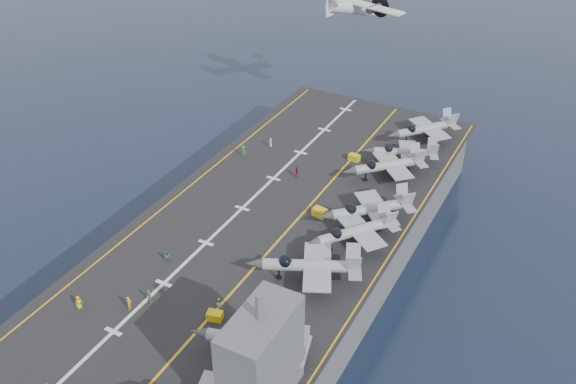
% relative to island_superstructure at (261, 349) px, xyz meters
% --- Properties ---
extents(ground, '(500.00, 500.00, 0.00)m').
position_rel_island_superstructure_xyz_m(ground, '(-15.00, 30.00, -17.90)').
color(ground, '#142135').
rests_on(ground, ground).
extents(hull, '(36.00, 90.00, 10.00)m').
position_rel_island_superstructure_xyz_m(hull, '(-15.00, 30.00, -12.90)').
color(hull, '#56595E').
rests_on(hull, ground).
extents(flight_deck, '(38.00, 92.00, 0.40)m').
position_rel_island_superstructure_xyz_m(flight_deck, '(-15.00, 30.00, -7.70)').
color(flight_deck, black).
rests_on(flight_deck, hull).
extents(foul_line, '(0.35, 90.00, 0.02)m').
position_rel_island_superstructure_xyz_m(foul_line, '(-12.00, 30.00, -7.48)').
color(foul_line, gold).
rests_on(foul_line, flight_deck).
extents(landing_centerline, '(0.50, 90.00, 0.02)m').
position_rel_island_superstructure_xyz_m(landing_centerline, '(-21.00, 30.00, -7.48)').
color(landing_centerline, silver).
rests_on(landing_centerline, flight_deck).
extents(deck_edge_port, '(0.25, 90.00, 0.02)m').
position_rel_island_superstructure_xyz_m(deck_edge_port, '(-32.00, 30.00, -7.48)').
color(deck_edge_port, gold).
rests_on(deck_edge_port, flight_deck).
extents(deck_edge_stbd, '(0.25, 90.00, 0.02)m').
position_rel_island_superstructure_xyz_m(deck_edge_stbd, '(3.50, 30.00, -7.48)').
color(deck_edge_stbd, gold).
rests_on(deck_edge_stbd, flight_deck).
extents(island_superstructure, '(5.00, 10.00, 15.00)m').
position_rel_island_superstructure_xyz_m(island_superstructure, '(0.00, 0.00, 0.00)').
color(island_superstructure, '#56595E').
rests_on(island_superstructure, flight_deck).
extents(fighter_jet_1, '(16.05, 12.71, 4.90)m').
position_rel_island_superstructure_xyz_m(fighter_jet_1, '(-3.56, 4.81, -5.05)').
color(fighter_jet_1, '#98A1A7').
rests_on(fighter_jet_1, flight_deck).
extents(fighter_jet_3, '(18.22, 15.74, 5.32)m').
position_rel_island_superstructure_xyz_m(fighter_jet_3, '(-4.00, 19.86, -4.84)').
color(fighter_jet_3, gray).
rests_on(fighter_jet_3, flight_deck).
extents(fighter_jet_4, '(16.20, 17.11, 4.95)m').
position_rel_island_superstructure_xyz_m(fighter_jet_4, '(-1.89, 29.92, -5.02)').
color(fighter_jet_4, '#90979F').
rests_on(fighter_jet_4, flight_deck).
extents(fighter_jet_5, '(17.47, 17.30, 5.12)m').
position_rel_island_superstructure_xyz_m(fighter_jet_5, '(-1.97, 36.08, -4.94)').
color(fighter_jet_5, '#A1A9B3').
rests_on(fighter_jet_5, flight_deck).
extents(fighter_jet_6, '(16.94, 16.92, 4.99)m').
position_rel_island_superstructure_xyz_m(fighter_jet_6, '(-4.25, 49.46, -5.01)').
color(fighter_jet_6, '#8E969C').
rests_on(fighter_jet_6, flight_deck).
extents(fighter_jet_7, '(15.20, 12.99, 4.46)m').
position_rel_island_superstructure_xyz_m(fighter_jet_7, '(-3.44, 55.41, -5.27)').
color(fighter_jet_7, gray).
rests_on(fighter_jet_7, flight_deck).
extents(fighter_jet_8, '(16.36, 16.97, 4.93)m').
position_rel_island_superstructure_xyz_m(fighter_jet_8, '(-2.89, 65.15, -5.03)').
color(fighter_jet_8, '#9299A1').
rests_on(fighter_jet_8, flight_deck).
extents(tow_cart_a, '(2.17, 1.69, 1.16)m').
position_rel_island_superstructure_xyz_m(tow_cart_a, '(-11.24, 7.64, -6.92)').
color(tow_cart_a, yellow).
rests_on(tow_cart_a, flight_deck).
extents(tow_cart_b, '(2.34, 1.71, 1.29)m').
position_rel_island_superstructure_xyz_m(tow_cart_b, '(-9.42, 33.90, -6.86)').
color(tow_cart_b, '#EBB011').
rests_on(tow_cart_b, flight_deck).
extents(tow_cart_c, '(2.03, 1.46, 1.14)m').
position_rel_island_superstructure_xyz_m(tow_cart_c, '(-11.42, 51.97, -6.93)').
color(tow_cart_c, gold).
rests_on(tow_cart_c, flight_deck).
extents(crew_0, '(0.95, 1.25, 1.90)m').
position_rel_island_superstructure_xyz_m(crew_0, '(-27.55, 1.22, -6.55)').
color(crew_0, yellow).
rests_on(crew_0, flight_deck).
extents(crew_1, '(1.11, 1.36, 1.96)m').
position_rel_island_superstructure_xyz_m(crew_1, '(-21.79, 4.10, -6.52)').
color(crew_1, gold).
rests_on(crew_1, flight_deck).
extents(crew_2, '(1.16, 1.05, 1.61)m').
position_rel_island_superstructure_xyz_m(crew_2, '(-23.39, 14.04, -6.70)').
color(crew_2, '#268C33').
rests_on(crew_2, flight_deck).
extents(crew_3, '(1.30, 0.97, 1.99)m').
position_rel_island_superstructure_xyz_m(crew_3, '(-29.41, 44.18, -6.51)').
color(crew_3, '#268C33').
rests_on(crew_3, flight_deck).
extents(crew_4, '(1.25, 1.38, 1.92)m').
position_rel_island_superstructure_xyz_m(crew_4, '(-17.84, 42.46, -6.54)').
color(crew_4, red).
rests_on(crew_4, flight_deck).
extents(crew_5, '(1.19, 1.10, 1.65)m').
position_rel_island_superstructure_xyz_m(crew_5, '(-26.84, 49.45, -6.67)').
color(crew_5, silver).
rests_on(crew_5, flight_deck).
extents(crew_6, '(1.42, 1.29, 1.97)m').
position_rel_island_superstructure_xyz_m(crew_6, '(-20.33, 6.35, -6.52)').
color(crew_6, '#2B813E').
rests_on(crew_6, flight_deck).
extents(crew_7, '(1.20, 1.19, 1.69)m').
position_rel_island_superstructure_xyz_m(crew_7, '(-11.81, 9.48, -6.66)').
color(crew_7, silver).
rests_on(crew_7, flight_deck).
extents(transport_plane, '(28.10, 22.78, 5.78)m').
position_rel_island_superstructure_xyz_m(transport_plane, '(-26.31, 83.80, 8.57)').
color(transport_plane, silver).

